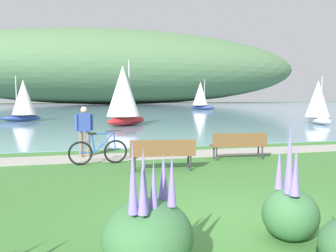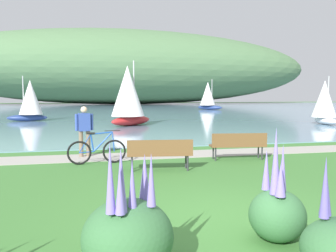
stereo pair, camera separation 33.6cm
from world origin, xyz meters
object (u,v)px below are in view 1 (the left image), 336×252
at_px(sailboat_nearest_to_shore, 123,95).
at_px(sailboat_far_off, 318,102).
at_px(bicycle_leaning_near_bench, 98,151).
at_px(park_bench_further_along, 239,144).
at_px(sailboat_toward_hillside, 201,95).
at_px(sailboat_mid_bay, 23,100).
at_px(park_bench_near_camera, 163,152).
at_px(person_at_shoreline, 84,128).

distance_m(sailboat_nearest_to_shore, sailboat_far_off, 13.95).
bearing_deg(sailboat_nearest_to_shore, sailboat_far_off, -6.98).
distance_m(bicycle_leaning_near_bench, sailboat_nearest_to_shore, 13.15).
distance_m(park_bench_further_along, sailboat_toward_hillside, 39.82).
xyz_separation_m(sailboat_nearest_to_shore, sailboat_mid_bay, (-7.19, 6.11, -0.39)).
distance_m(sailboat_mid_bay, sailboat_toward_hillside, 28.44).
distance_m(park_bench_near_camera, sailboat_nearest_to_shore, 14.32).
xyz_separation_m(sailboat_mid_bay, sailboat_toward_hillside, (21.48, 18.63, 0.38)).
height_order(bicycle_leaning_near_bench, sailboat_far_off, sailboat_far_off).
xyz_separation_m(bicycle_leaning_near_bench, sailboat_toward_hillside, (16.64, 37.56, 1.70)).
distance_m(person_at_shoreline, sailboat_far_off, 19.25).
xyz_separation_m(park_bench_near_camera, bicycle_leaning_near_bench, (-1.67, 1.39, -0.12)).
relative_size(park_bench_near_camera, park_bench_further_along, 1.00).
distance_m(park_bench_further_along, sailboat_nearest_to_shore, 13.41).
distance_m(sailboat_nearest_to_shore, sailboat_mid_bay, 9.44).
xyz_separation_m(bicycle_leaning_near_bench, person_at_shoreline, (-0.39, 1.35, 0.58)).
relative_size(bicycle_leaning_near_bench, sailboat_nearest_to_shore, 0.40).
distance_m(park_bench_near_camera, sailboat_far_off, 19.20).
height_order(person_at_shoreline, sailboat_mid_bay, sailboat_mid_bay).
bearing_deg(sailboat_far_off, sailboat_nearest_to_shore, 173.02).
relative_size(park_bench_near_camera, sailboat_far_off, 0.54).
distance_m(sailboat_nearest_to_shore, sailboat_toward_hillside, 28.57).
bearing_deg(sailboat_toward_hillside, sailboat_nearest_to_shore, -120.01).
height_order(person_at_shoreline, sailboat_nearest_to_shore, sailboat_nearest_to_shore).
bearing_deg(sailboat_far_off, park_bench_further_along, -135.65).
relative_size(sailboat_nearest_to_shore, sailboat_mid_bay, 1.23).
height_order(bicycle_leaning_near_bench, sailboat_mid_bay, sailboat_mid_bay).
bearing_deg(person_at_shoreline, sailboat_toward_hillside, 64.82).
bearing_deg(sailboat_nearest_to_shore, bicycle_leaning_near_bench, -100.38).
bearing_deg(person_at_shoreline, park_bench_near_camera, -53.20).
relative_size(bicycle_leaning_near_bench, sailboat_toward_hillside, 0.40).
relative_size(park_bench_near_camera, sailboat_nearest_to_shore, 0.42).
xyz_separation_m(park_bench_further_along, sailboat_mid_bay, (-9.31, 19.25, 1.21)).
bearing_deg(bicycle_leaning_near_bench, sailboat_nearest_to_shore, 79.62).
distance_m(person_at_shoreline, sailboat_mid_bay, 18.15).
bearing_deg(sailboat_mid_bay, bicycle_leaning_near_bench, -75.65).
bearing_deg(bicycle_leaning_near_bench, sailboat_far_off, 34.52).
relative_size(park_bench_further_along, bicycle_leaning_near_bench, 1.04).
bearing_deg(sailboat_nearest_to_shore, park_bench_near_camera, -92.74).
relative_size(park_bench_further_along, sailboat_far_off, 0.54).
bearing_deg(sailboat_nearest_to_shore, sailboat_mid_bay, 139.66).
bearing_deg(park_bench_further_along, sailboat_mid_bay, 115.81).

